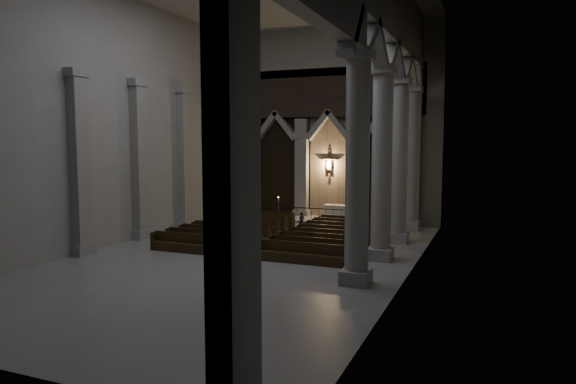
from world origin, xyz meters
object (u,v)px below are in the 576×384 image
object	(u,v)px
altar	(339,212)
pews	(279,236)
altar_rail	(319,213)
candle_stand_right	(374,219)
candle_stand_left	(279,214)
worshipper	(302,222)

from	to	relation	value
altar	pews	world-z (taller)	altar
altar	altar_rail	xyz separation A→B (m)	(-0.96, -1.02, 0.02)
altar	candle_stand_right	world-z (taller)	candle_stand_right
altar	altar_rail	size ratio (longest dim) A/B	0.37
altar	candle_stand_right	size ratio (longest dim) A/B	1.17
altar	altar_rail	world-z (taller)	altar
altar	candle_stand_left	xyz separation A→B (m)	(-3.64, -0.94, -0.19)
altar_rail	worshipper	distance (m)	2.97
altar_rail	candle_stand_left	xyz separation A→B (m)	(-2.69, 0.08, -0.22)
candle_stand_left	candle_stand_right	size ratio (longest dim) A/B	1.00
altar_rail	candle_stand_right	distance (m)	3.36
altar	worshipper	distance (m)	4.10
altar	altar_rail	bearing A→B (deg)	-133.10
candle_stand_left	altar	bearing A→B (deg)	14.44
altar_rail	candle_stand_left	distance (m)	2.70
candle_stand_left	altar_rail	bearing A→B (deg)	-1.78
altar	worshipper	size ratio (longest dim) A/B	1.67
altar_rail	candle_stand_right	bearing A→B (deg)	2.38
altar	worshipper	xyz separation A→B (m)	(-0.95, -3.99, -0.07)
altar	candle_stand_right	xyz separation A→B (m)	(2.39, -0.88, -0.19)
candle_stand_left	worshipper	world-z (taller)	candle_stand_left
candle_stand_right	altar	bearing A→B (deg)	159.78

